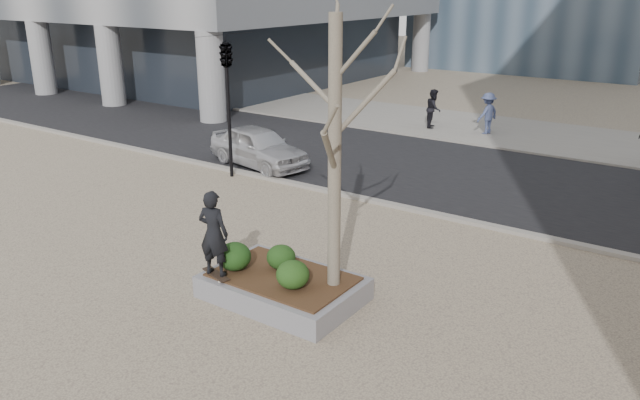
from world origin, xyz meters
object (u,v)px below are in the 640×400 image
Objects in this scene: skateboard at (216,275)px; police_car at (259,147)px; planter at (283,288)px; skateboarder at (213,233)px.

police_car is (-5.42, 7.74, 0.21)m from skateboard.
planter is at bearing -125.41° from police_car.
skateboarder reaches higher than planter.
skateboarder is at bearing -146.11° from planter.
skateboard is at bearing 64.45° from skateboarder.
planter is 0.75× the size of police_car.
police_car reaches higher than planter.
skateboard is at bearing -146.11° from planter.
police_car is at bearing 141.94° from skateboard.
skateboarder is 9.47m from police_car.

